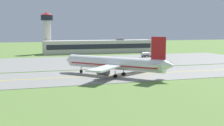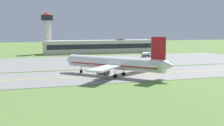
{
  "view_description": "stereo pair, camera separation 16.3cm",
  "coord_description": "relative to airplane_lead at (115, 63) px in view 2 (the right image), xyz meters",
  "views": [
    {
      "loc": [
        -33.25,
        -91.61,
        15.13
      ],
      "look_at": [
        -3.49,
        0.28,
        4.0
      ],
      "focal_mm": 48.51,
      "sensor_mm": 36.0,
      "label": 1
    },
    {
      "loc": [
        -33.09,
        -91.66,
        15.13
      ],
      "look_at": [
        -3.49,
        0.28,
        4.0
      ],
      "focal_mm": 48.51,
      "sensor_mm": 36.0,
      "label": 2
    }
  ],
  "objects": [
    {
      "name": "airplane_lead",
      "position": [
        0.0,
        0.0,
        0.0
      ],
      "size": [
        29.61,
        32.72,
        12.7
      ],
      "color": "white",
      "rests_on": "ground"
    },
    {
      "name": "service_truck_baggage",
      "position": [
        12.21,
        39.76,
        -2.95
      ],
      "size": [
        2.44,
        6.44,
        2.59
      ],
      "color": "#264CA5",
      "rests_on": "ground"
    },
    {
      "name": "service_truck_fuel",
      "position": [
        35.71,
        54.97,
        -2.6
      ],
      "size": [
        6.32,
        3.51,
        2.65
      ],
      "color": "silver",
      "rests_on": "ground"
    },
    {
      "name": "apron_pad",
      "position": [
        13.17,
        44.09,
        -4.08
      ],
      "size": [
        140.0,
        52.0,
        0.1
      ],
      "primitive_type": "cube",
      "color": "gray",
      "rests_on": "ground"
    },
    {
      "name": "taxiway_centreline",
      "position": [
        3.17,
        2.09,
        -4.03
      ],
      "size": [
        220.0,
        0.6,
        0.01
      ],
      "primitive_type": "cube",
      "color": "yellow",
      "rests_on": "taxiway_strip"
    },
    {
      "name": "taxiway_strip",
      "position": [
        3.17,
        2.09,
        -4.08
      ],
      "size": [
        240.0,
        28.0,
        0.1
      ],
      "primitive_type": "cube",
      "color": "gray",
      "rests_on": "ground"
    },
    {
      "name": "terminal_building",
      "position": [
        19.46,
        88.81,
        -0.21
      ],
      "size": [
        67.2,
        9.88,
        9.0
      ],
      "color": "beige",
      "rests_on": "ground"
    },
    {
      "name": "control_tower",
      "position": [
        -10.94,
        96.05,
        10.89
      ],
      "size": [
        7.6,
        7.6,
        24.75
      ],
      "color": "silver",
      "rests_on": "ground"
    },
    {
      "name": "ground_plane",
      "position": [
        3.17,
        2.09,
        -4.13
      ],
      "size": [
        500.0,
        500.0,
        0.0
      ],
      "primitive_type": "plane",
      "color": "olive"
    }
  ]
}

